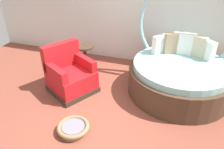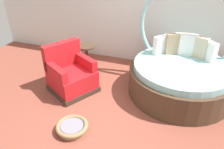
{
  "view_description": "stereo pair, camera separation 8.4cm",
  "coord_description": "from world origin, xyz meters",
  "px_view_note": "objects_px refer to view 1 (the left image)",
  "views": [
    {
      "loc": [
        0.93,
        -2.61,
        2.5
      ],
      "look_at": [
        -0.11,
        0.54,
        0.55
      ],
      "focal_mm": 34.48,
      "sensor_mm": 36.0,
      "label": 1
    },
    {
      "loc": [
        1.01,
        -2.58,
        2.5
      ],
      "look_at": [
        -0.11,
        0.54,
        0.55
      ],
      "focal_mm": 34.48,
      "sensor_mm": 36.0,
      "label": 2
    }
  ],
  "objects_px": {
    "red_armchair": "(70,76)",
    "side_table": "(85,49)",
    "round_daybed": "(180,71)",
    "pet_basket": "(73,128)"
  },
  "relations": [
    {
      "from": "red_armchair",
      "to": "pet_basket",
      "type": "relative_size",
      "value": 2.13
    },
    {
      "from": "red_armchair",
      "to": "side_table",
      "type": "relative_size",
      "value": 2.09
    },
    {
      "from": "pet_basket",
      "to": "side_table",
      "type": "distance_m",
      "value": 2.24
    },
    {
      "from": "round_daybed",
      "to": "red_armchair",
      "type": "xyz_separation_m",
      "value": [
        -2.05,
        -0.68,
        -0.09
      ]
    },
    {
      "from": "round_daybed",
      "to": "red_armchair",
      "type": "height_order",
      "value": "round_daybed"
    },
    {
      "from": "red_armchair",
      "to": "pet_basket",
      "type": "distance_m",
      "value": 1.22
    },
    {
      "from": "round_daybed",
      "to": "side_table",
      "type": "relative_size",
      "value": 4.16
    },
    {
      "from": "round_daybed",
      "to": "side_table",
      "type": "distance_m",
      "value": 2.24
    },
    {
      "from": "pet_basket",
      "to": "side_table",
      "type": "bearing_deg",
      "value": 109.37
    },
    {
      "from": "red_armchair",
      "to": "round_daybed",
      "type": "bearing_deg",
      "value": 18.29
    }
  ]
}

